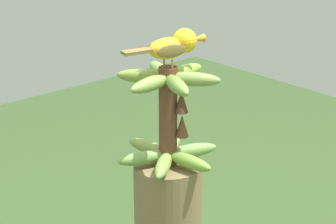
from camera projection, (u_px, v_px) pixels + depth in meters
name	position (u px, v px, depth m)	size (l,w,h in m)	color
banana_bunch	(169.00, 117.00, 1.56)	(0.28, 0.29, 0.28)	brown
perched_bird	(175.00, 45.00, 1.50)	(0.23, 0.08, 0.10)	#C68933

